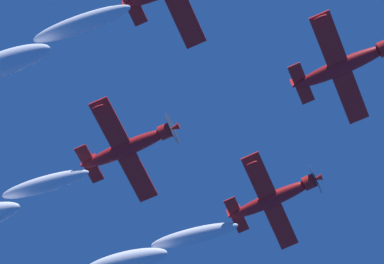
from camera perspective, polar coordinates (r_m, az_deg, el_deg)
The scene contains 3 objects.
airplane_lead at distance 67.08m, azimuth 10.44°, elevation 4.53°, with size 8.64×9.22×2.93m.
airplane_left_wingman at distance 74.59m, azimuth 5.69°, elevation -4.49°, with size 8.60×9.16×3.55m.
airplane_slot_tail at distance 69.70m, azimuth -4.27°, elevation -1.02°, with size 8.60×9.19×3.00m.
Camera 1 is at (19.38, 32.38, 1.56)m, focal length 78.11 mm.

